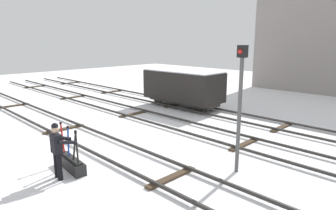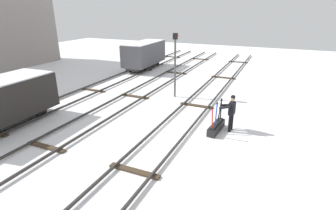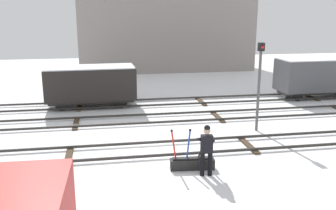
% 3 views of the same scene
% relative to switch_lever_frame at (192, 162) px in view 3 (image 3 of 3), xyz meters
% --- Properties ---
extents(ground_plane, '(60.00, 60.00, 0.00)m').
position_rel_switch_lever_frame_xyz_m(ground_plane, '(-0.77, 1.82, -0.25)').
color(ground_plane, white).
extents(track_main_line, '(44.00, 1.94, 0.18)m').
position_rel_switch_lever_frame_xyz_m(track_main_line, '(-0.77, 1.82, -0.14)').
color(track_main_line, '#2D2B28').
rests_on(track_main_line, ground_plane).
extents(track_siding_near, '(44.00, 1.94, 0.18)m').
position_rel_switch_lever_frame_xyz_m(track_siding_near, '(-0.77, 5.98, -0.14)').
color(track_siding_near, '#2D2B28').
rests_on(track_siding_near, ground_plane).
extents(track_siding_far, '(44.00, 1.94, 0.18)m').
position_rel_switch_lever_frame_xyz_m(track_siding_far, '(-0.77, 9.31, -0.14)').
color(track_siding_far, '#2D2B28').
rests_on(track_siding_far, ground_plane).
extents(switch_lever_frame, '(1.55, 0.50, 1.45)m').
position_rel_switch_lever_frame_xyz_m(switch_lever_frame, '(0.00, 0.00, 0.00)').
color(switch_lever_frame, black).
rests_on(switch_lever_frame, ground_plane).
extents(rail_worker, '(0.58, 0.69, 1.74)m').
position_rel_switch_lever_frame_xyz_m(rail_worker, '(0.33, -0.56, 0.73)').
color(rail_worker, black).
rests_on(rail_worker, ground_plane).
extents(signal_post, '(0.24, 0.32, 3.96)m').
position_rel_switch_lever_frame_xyz_m(signal_post, '(3.85, 3.64, 2.17)').
color(signal_post, '#4C4C4C').
rests_on(signal_post, ground_plane).
extents(apartment_building, '(15.60, 6.83, 9.13)m').
position_rel_switch_lever_frame_xyz_m(apartment_building, '(2.77, 23.20, 4.32)').
color(apartment_building, gray).
rests_on(apartment_building, ground_plane).
extents(freight_car_mid_siding, '(4.96, 2.29, 2.29)m').
position_rel_switch_lever_frame_xyz_m(freight_car_mid_siding, '(-3.62, 9.31, 1.08)').
color(freight_car_mid_siding, '#2D2B28').
rests_on(freight_car_mid_siding, ground_plane).
extents(freight_car_near_switch, '(5.24, 2.14, 2.45)m').
position_rel_switch_lever_frame_xyz_m(freight_car_near_switch, '(10.24, 9.31, 1.15)').
color(freight_car_near_switch, '#2D2B28').
rests_on(freight_car_near_switch, ground_plane).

